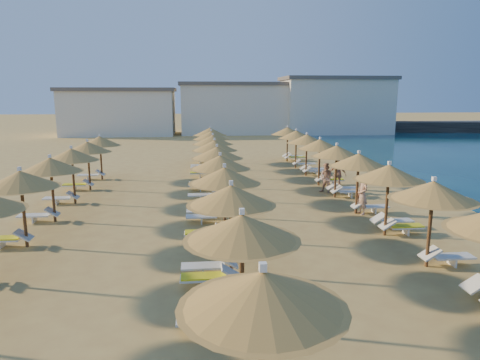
{
  "coord_description": "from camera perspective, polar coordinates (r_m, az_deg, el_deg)",
  "views": [
    {
      "loc": [
        -3.43,
        -17.54,
        5.67
      ],
      "look_at": [
        -1.32,
        4.0,
        1.3
      ],
      "focal_mm": 32.0,
      "sensor_mm": 36.0,
      "label": 1
    }
  ],
  "objects": [
    {
      "name": "jetty",
      "position": [
        70.3,
        20.75,
        6.66
      ],
      "size": [
        30.27,
        8.06,
        1.5
      ],
      "primitive_type": "cube",
      "rotation": [
        0.0,
        0.0,
        -0.14
      ],
      "color": "black",
      "rests_on": "ground"
    },
    {
      "name": "hotel_blocks",
      "position": [
        62.43,
        -0.17,
        9.6
      ],
      "size": [
        46.47,
        9.76,
        8.1
      ],
      "color": "white",
      "rests_on": "ground"
    },
    {
      "name": "parasol_row_east",
      "position": [
        20.95,
        15.54,
        2.44
      ],
      "size": [
        2.8,
        35.4,
        3.06
      ],
      "color": "brown",
      "rests_on": "ground"
    },
    {
      "name": "parasol_row_west",
      "position": [
        19.57,
        -2.66,
        2.24
      ],
      "size": [
        2.8,
        35.4,
        3.06
      ],
      "color": "brown",
      "rests_on": "ground"
    },
    {
      "name": "parasol_row_inland",
      "position": [
        20.61,
        -23.96,
        1.73
      ],
      "size": [
        2.8,
        22.36,
        3.06
      ],
      "color": "brown",
      "rests_on": "ground"
    },
    {
      "name": "beachgoer_a",
      "position": [
        21.19,
        16.01,
        -1.88
      ],
      "size": [
        0.58,
        0.77,
        1.92
      ],
      "primitive_type": "imported",
      "rotation": [
        0.0,
        0.0,
        -1.39
      ],
      "color": "tan",
      "rests_on": "ground"
    },
    {
      "name": "ground",
      "position": [
        18.75,
        5.25,
        -6.23
      ],
      "size": [
        220.0,
        220.0,
        0.0
      ],
      "primitive_type": "plane",
      "color": "tan",
      "rests_on": "ground"
    },
    {
      "name": "beachgoer_b",
      "position": [
        25.28,
        11.45,
        0.25
      ],
      "size": [
        1.07,
        1.07,
        1.75
      ],
      "primitive_type": "imported",
      "rotation": [
        0.0,
        0.0,
        -0.78
      ],
      "color": "tan",
      "rests_on": "ground"
    },
    {
      "name": "loungers",
      "position": [
        20.1,
        1.19,
        -3.95
      ],
      "size": [
        17.22,
        34.06,
        0.66
      ],
      "color": "white",
      "rests_on": "ground"
    },
    {
      "name": "beachgoer_c",
      "position": [
        26.26,
        12.84,
        0.74
      ],
      "size": [
        1.15,
        1.03,
        1.87
      ],
      "primitive_type": "imported",
      "rotation": [
        0.0,
        0.0,
        -0.66
      ],
      "color": "tan",
      "rests_on": "ground"
    }
  ]
}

